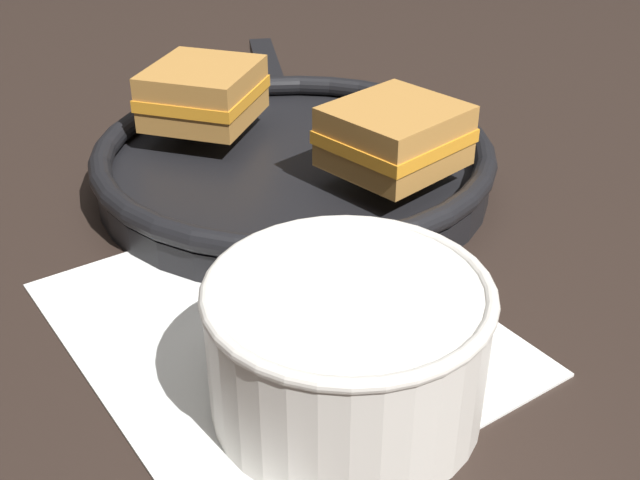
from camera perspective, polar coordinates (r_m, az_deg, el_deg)
name	(u,v)px	position (r m, az deg, el deg)	size (l,w,h in m)	color
ground_plane	(319,283)	(0.54, -0.09, -3.06)	(4.00, 4.00, 0.00)	black
napkin	(277,326)	(0.50, -3.08, -6.10)	(0.31, 0.27, 0.00)	white
soup_bowl	(347,340)	(0.42, 1.95, -7.10)	(0.15, 0.15, 0.08)	silver
spoon	(298,372)	(0.46, -1.58, -9.35)	(0.17, 0.09, 0.01)	silver
skillet	(294,162)	(0.66, -1.88, 5.55)	(0.42, 0.35, 0.04)	black
sandwich_near_left	(203,93)	(0.69, -8.30, 10.31)	(0.12, 0.12, 0.05)	#B27A38
sandwich_near_right	(395,136)	(0.60, 5.33, 7.36)	(0.09, 0.09, 0.05)	#B27A38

